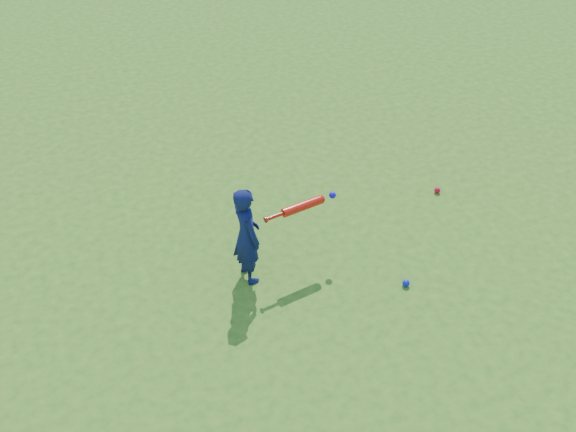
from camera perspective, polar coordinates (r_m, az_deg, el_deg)
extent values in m
plane|color=#366B19|center=(6.91, -4.94, -6.62)|extent=(80.00, 80.00, 0.00)
imported|color=#0F1646|center=(6.67, -3.70, -1.71)|extent=(0.35, 0.47, 1.17)
sphere|color=red|center=(8.41, 13.13, 2.24)|extent=(0.08, 0.08, 0.08)
sphere|color=#0C1AD0|center=(7.02, 10.45, -5.88)|extent=(0.08, 0.08, 0.08)
cylinder|color=red|center=(6.59, -2.00, -0.33)|extent=(0.03, 0.07, 0.07)
cylinder|color=red|center=(6.63, -1.17, -0.03)|extent=(0.22, 0.08, 0.04)
cylinder|color=red|center=(6.77, 1.26, 0.87)|extent=(0.47, 0.19, 0.10)
sphere|color=red|center=(6.87, 2.90, 1.47)|extent=(0.10, 0.10, 0.10)
sphere|color=#170CD0|center=(6.94, 3.97, 1.87)|extent=(0.08, 0.08, 0.08)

